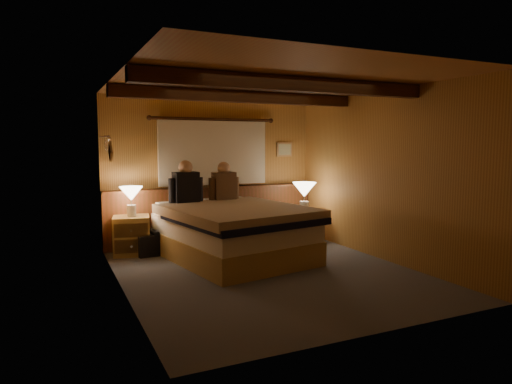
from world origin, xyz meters
TOP-DOWN VIEW (x-y plane):
  - floor at (0.00, 0.00)m, footprint 4.20×4.20m
  - ceiling at (0.00, 0.00)m, footprint 4.20×4.20m
  - wall_back at (0.00, 2.10)m, footprint 3.60×0.00m
  - wall_left at (-1.80, 0.00)m, footprint 0.00×4.20m
  - wall_right at (1.80, 0.00)m, footprint 0.00×4.20m
  - wall_front at (0.00, -2.10)m, footprint 3.60×0.00m
  - wainscot at (0.00, 2.04)m, footprint 3.60×0.23m
  - curtain_window at (0.00, 2.03)m, footprint 2.18×0.09m
  - ceiling_beams at (0.00, 0.15)m, footprint 3.60×1.65m
  - coat_rail at (-1.72, 1.58)m, footprint 0.05×0.55m
  - framed_print at (1.35, 2.08)m, footprint 0.30×0.04m
  - bed at (-0.13, 0.87)m, footprint 2.05×2.49m
  - nightstand_left at (-1.42, 1.74)m, footprint 0.60×0.56m
  - nightstand_right at (1.40, 1.39)m, footprint 0.52×0.48m
  - lamp_left at (-1.41, 1.73)m, footprint 0.34×0.34m
  - lamp_right at (1.36, 1.40)m, footprint 0.39×0.39m
  - person_left at (-0.60, 1.61)m, footprint 0.55×0.25m
  - person_right at (0.05, 1.70)m, footprint 0.52×0.23m
  - duffel_bag at (-1.11, 1.59)m, footprint 0.55×0.37m

SIDE VIEW (x-z plane):
  - floor at x=0.00m, z-range 0.00..0.00m
  - duffel_bag at x=-1.11m, z-range -0.02..0.35m
  - nightstand_right at x=1.40m, z-range 0.00..0.50m
  - nightstand_left at x=-1.42m, z-range 0.00..0.58m
  - bed at x=-0.13m, z-range 0.01..0.78m
  - wainscot at x=0.00m, z-range 0.02..0.96m
  - lamp_right at x=1.36m, z-range 0.60..1.12m
  - lamp_left at x=-1.41m, z-range 0.67..1.11m
  - person_right at x=0.05m, z-range 0.69..1.32m
  - person_left at x=-0.60m, z-range 0.69..1.36m
  - wall_left at x=-1.80m, z-range -0.90..3.30m
  - wall_right at x=1.80m, z-range -0.90..3.30m
  - wall_back at x=0.00m, z-range -0.60..3.00m
  - wall_front at x=0.00m, z-range -0.60..3.00m
  - curtain_window at x=0.00m, z-range 0.96..2.08m
  - framed_print at x=1.35m, z-range 1.43..1.68m
  - coat_rail at x=-1.72m, z-range 1.55..1.79m
  - ceiling_beams at x=0.00m, z-range 2.23..2.39m
  - ceiling at x=0.00m, z-range 2.40..2.40m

